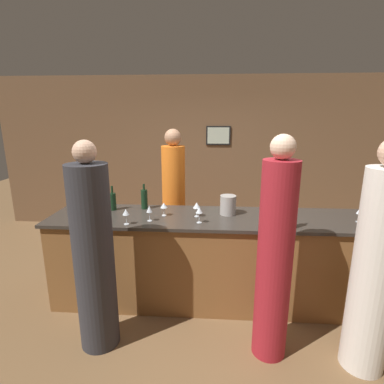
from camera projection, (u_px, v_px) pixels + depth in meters
name	position (u px, v px, depth m)	size (l,w,h in m)	color
ground_plane	(209.00, 298.00, 3.54)	(14.00, 14.00, 0.00)	brown
back_wall	(212.00, 154.00, 5.56)	(8.00, 0.08, 2.80)	brown
bar_counter	(209.00, 259.00, 3.41)	(3.53, 0.79, 1.02)	brown
bartender	(174.00, 203.00, 4.19)	(0.32, 0.32, 1.93)	orange
guest_0	(275.00, 259.00, 2.52)	(0.30, 0.30, 1.97)	maroon
guest_1	(94.00, 256.00, 2.65)	(0.35, 0.35, 1.91)	#2D2D33
guest_2	(375.00, 269.00, 2.38)	(0.35, 0.35, 1.95)	silver
wine_bottle_0	(292.00, 216.00, 2.92)	(0.07, 0.07, 0.31)	black
wine_bottle_1	(144.00, 199.00, 3.54)	(0.08, 0.08, 0.30)	black
wine_bottle_2	(113.00, 201.00, 3.50)	(0.08, 0.08, 0.29)	black
ice_bucket	(228.00, 205.00, 3.34)	(0.18, 0.18, 0.22)	#9E9993
wine_glass_0	(76.00, 213.00, 3.05)	(0.08, 0.08, 0.15)	silver
wine_glass_1	(164.00, 206.00, 3.29)	(0.08, 0.08, 0.15)	silver
wine_glass_2	(199.00, 211.00, 3.06)	(0.07, 0.07, 0.16)	silver
wine_glass_3	(360.00, 211.00, 3.09)	(0.07, 0.07, 0.16)	silver
wine_glass_4	(126.00, 213.00, 3.02)	(0.07, 0.07, 0.16)	silver
wine_glass_5	(149.00, 210.00, 3.12)	(0.06, 0.06, 0.17)	silver
wine_glass_6	(197.00, 206.00, 3.26)	(0.08, 0.08, 0.16)	silver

